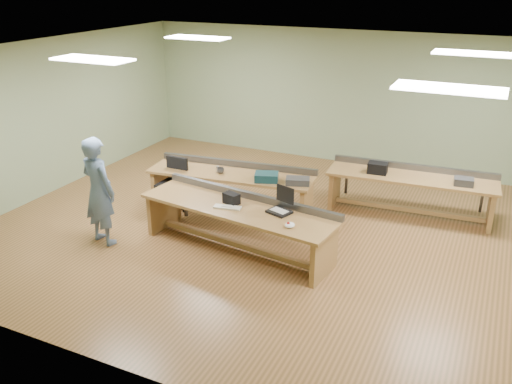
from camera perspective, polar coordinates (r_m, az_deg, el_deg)
floor at (r=9.37m, az=3.08°, el=-4.20°), size 10.00×10.00×0.00m
ceiling at (r=8.47m, az=3.51°, el=14.28°), size 10.00×10.00×0.00m
wall_back at (r=12.49m, az=10.26°, el=9.59°), size 10.00×0.04×3.00m
wall_front at (r=5.58m, az=-12.38°, el=-6.97°), size 10.00×0.04×3.00m
wall_left at (r=11.55m, az=-20.60°, el=7.49°), size 0.04×8.00×3.00m
fluor_panels at (r=8.47m, az=3.51°, el=14.08°), size 6.20×3.50×0.03m
workbench_front at (r=8.57m, az=-1.86°, el=-2.63°), size 3.35×1.30×0.86m
workbench_mid at (r=10.00m, az=-2.56°, el=1.09°), size 3.14×1.14×0.86m
workbench_back at (r=10.22m, az=15.97°, el=0.68°), size 3.02×0.99×0.86m
person at (r=9.03m, az=-16.22°, el=0.11°), size 0.73×0.56×1.80m
laptop_base at (r=8.26m, az=2.46°, el=-2.10°), size 0.41×0.37×0.04m
laptop_screen at (r=8.25m, az=3.10°, el=-0.25°), size 0.33×0.12×0.27m
keyboard at (r=8.44m, az=-3.02°, el=-1.61°), size 0.45×0.22×0.02m
trackball_mouse at (r=7.81m, az=3.57°, el=-3.49°), size 0.15×0.17×0.07m
camera_bag at (r=8.56m, az=-2.60°, el=-0.68°), size 0.29×0.23×0.17m
task_chair at (r=10.21m, az=-8.68°, el=0.08°), size 0.54×0.54×0.98m
parts_bin_teal at (r=9.49m, az=1.11°, el=1.59°), size 0.48×0.42×0.14m
parts_bin_grey at (r=9.38m, az=4.42°, el=1.17°), size 0.47×0.38×0.11m
mug at (r=9.87m, az=-3.75°, el=2.26°), size 0.13×0.13×0.10m
drinks_can at (r=9.94m, az=-4.08°, el=2.43°), size 0.07×0.07×0.11m
storage_box_back at (r=10.09m, az=12.69°, el=2.49°), size 0.36×0.27×0.20m
tray_back at (r=9.96m, az=21.02°, el=1.03°), size 0.35×0.27×0.13m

